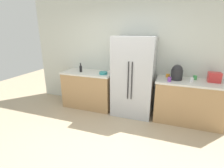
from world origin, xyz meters
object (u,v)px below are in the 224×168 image
(bowl_a, at_px, (103,73))
(cup_b, at_px, (192,80))
(bottle_a, at_px, (81,69))
(cup_a, at_px, (195,78))
(refrigerator, at_px, (133,77))
(cup_c, at_px, (169,79))
(toaster, at_px, (214,77))
(rice_cooker, at_px, (177,73))
(cup_d, at_px, (168,76))

(bowl_a, bearing_deg, cup_b, 1.55)
(bottle_a, distance_m, cup_b, 2.59)
(cup_a, bearing_deg, refrigerator, -172.42)
(refrigerator, bearing_deg, cup_c, -11.53)
(cup_a, bearing_deg, bowl_a, -173.20)
(refrigerator, distance_m, cup_c, 0.81)
(toaster, height_order, rice_cooker, rice_cooker)
(rice_cooker, distance_m, cup_b, 0.32)
(cup_c, distance_m, bowl_a, 1.53)
(rice_cooker, distance_m, bottle_a, 2.30)
(cup_a, relative_size, cup_b, 1.05)
(bottle_a, xyz_separation_m, cup_b, (2.59, 0.02, -0.05))
(cup_b, bearing_deg, cup_d, 157.37)
(cup_b, distance_m, cup_d, 0.52)
(rice_cooker, xyz_separation_m, cup_a, (0.38, 0.14, -0.11))
(rice_cooker, bearing_deg, cup_b, -9.21)
(rice_cooker, bearing_deg, bowl_a, -176.51)
(cup_c, height_order, bowl_a, cup_c)
(rice_cooker, xyz_separation_m, cup_d, (-0.18, 0.15, -0.12))
(refrigerator, xyz_separation_m, cup_a, (1.31, 0.17, 0.06))
(rice_cooker, bearing_deg, refrigerator, -178.00)
(toaster, xyz_separation_m, cup_b, (-0.43, -0.12, -0.06))
(cup_a, relative_size, cup_d, 1.02)
(cup_a, relative_size, bowl_a, 0.45)
(bottle_a, xyz_separation_m, cup_c, (2.16, -0.12, -0.04))
(cup_b, bearing_deg, cup_c, -161.41)
(refrigerator, height_order, bottle_a, refrigerator)
(cup_a, bearing_deg, cup_c, -146.88)
(toaster, relative_size, bottle_a, 1.02)
(cup_d, bearing_deg, cup_b, -22.63)
(cup_d, height_order, bowl_a, cup_d)
(rice_cooker, height_order, bottle_a, rice_cooker)
(refrigerator, xyz_separation_m, bowl_a, (-0.73, -0.07, 0.05))
(cup_a, bearing_deg, cup_d, 179.05)
(cup_b, relative_size, cup_d, 0.97)
(toaster, relative_size, cup_d, 2.72)
(toaster, height_order, cup_d, toaster)
(cup_d, xyz_separation_m, bowl_a, (-1.48, -0.25, -0.00))
(refrigerator, distance_m, toaster, 1.66)
(toaster, height_order, cup_c, toaster)
(bottle_a, relative_size, cup_d, 2.67)
(toaster, bearing_deg, refrigerator, -176.42)
(bottle_a, xyz_separation_m, cup_a, (2.68, 0.21, -0.04))
(bottle_a, xyz_separation_m, bowl_a, (0.63, -0.03, -0.06))
(cup_b, xyz_separation_m, cup_c, (-0.43, -0.15, 0.00))
(rice_cooker, height_order, bowl_a, rice_cooker)
(toaster, xyz_separation_m, cup_d, (-0.91, 0.08, -0.07))
(rice_cooker, bearing_deg, bottle_a, -178.22)
(bowl_a, bearing_deg, cup_a, 6.80)
(bottle_a, distance_m, cup_d, 2.13)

